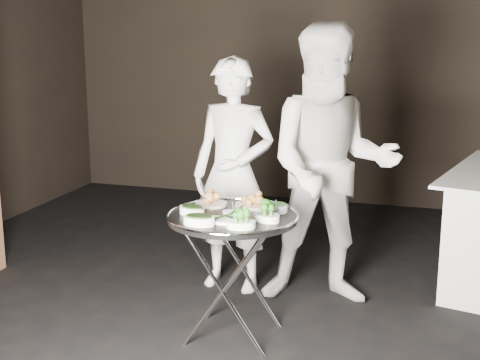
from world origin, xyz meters
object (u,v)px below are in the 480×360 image
(waiter_left, at_px, (233,175))
(waiter_right, at_px, (331,167))
(tray_stand, at_px, (233,271))
(serving_tray, at_px, (233,217))

(waiter_left, bearing_deg, waiter_right, 1.09)
(tray_stand, relative_size, waiter_right, 0.40)
(tray_stand, height_order, waiter_right, waiter_right)
(waiter_left, bearing_deg, tray_stand, -67.12)
(serving_tray, height_order, waiter_right, waiter_right)
(serving_tray, xyz_separation_m, waiter_left, (-0.25, 0.78, 0.07))
(tray_stand, xyz_separation_m, waiter_right, (0.45, 0.73, 0.52))
(tray_stand, distance_m, waiter_right, 1.00)
(waiter_right, bearing_deg, tray_stand, -134.46)
(tray_stand, bearing_deg, serving_tray, -116.57)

